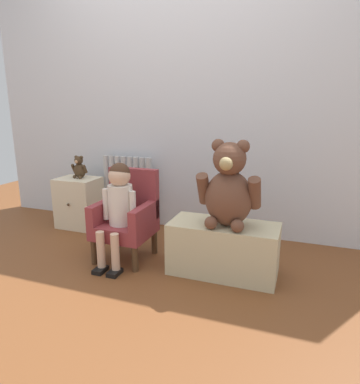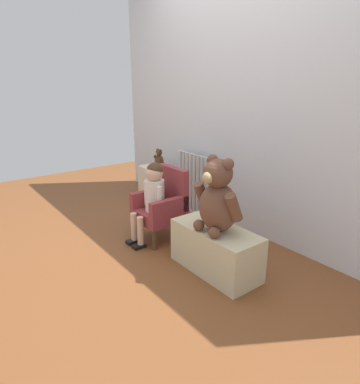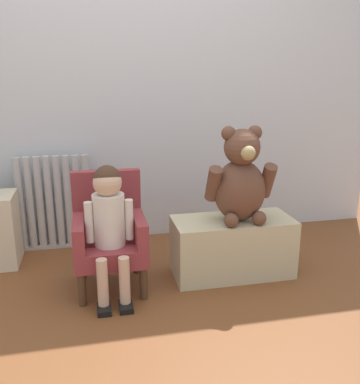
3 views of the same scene
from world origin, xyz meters
The scene contains 9 objects.
ground_plane centered at (0.00, 0.00, 0.00)m, with size 6.00×6.00×0.00m, color brown.
back_wall centered at (0.00, 1.17, 1.20)m, with size 3.80×0.05×2.40m, color silver.
radiator centered at (-0.50, 1.04, 0.32)m, with size 0.50×0.05×0.64m.
small_dresser centered at (-0.90, 0.85, 0.23)m, with size 0.37×0.31×0.45m.
child_armchair centered at (-0.17, 0.42, 0.31)m, with size 0.38×0.38×0.64m.
child_figure centered at (-0.17, 0.32, 0.46)m, with size 0.25×0.35×0.71m.
low_bench centered at (0.55, 0.40, 0.17)m, with size 0.70×0.32×0.35m, color #C6B990.
large_teddy_bear centered at (0.57, 0.38, 0.59)m, with size 0.40×0.28×0.55m.
small_teddy_bear centered at (-0.89, 0.87, 0.54)m, with size 0.15×0.10×0.20m.
Camera 1 is at (1.00, -1.66, 1.09)m, focal length 32.00 mm.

